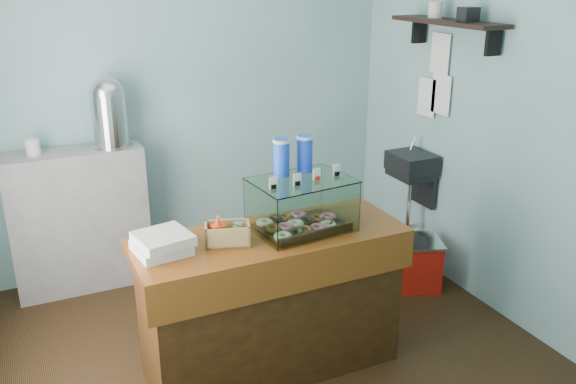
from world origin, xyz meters
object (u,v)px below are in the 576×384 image
display_case (299,201)px  coffee_urn (109,110)px  counter (271,302)px  red_cooler (410,263)px

display_case → coffee_urn: 1.76m
counter → display_case: display_case is taller
coffee_urn → red_cooler: coffee_urn is taller
counter → display_case: (0.20, 0.04, 0.61)m
coffee_urn → display_case: bearing=-62.2°
display_case → red_cooler: 1.54m
display_case → counter: bearing=-175.2°
counter → coffee_urn: 1.91m
coffee_urn → red_cooler: (1.99, -1.08, -1.18)m
counter → display_case: size_ratio=2.67×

